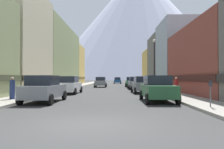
% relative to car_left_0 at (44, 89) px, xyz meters
% --- Properties ---
extents(ground_plane, '(400.00, 400.00, 0.00)m').
position_rel_car_left_0_xyz_m(ground_plane, '(3.80, -7.05, -0.90)').
color(ground_plane, '#383838').
extents(sidewalk_left, '(2.50, 100.00, 0.15)m').
position_rel_car_left_0_xyz_m(sidewalk_left, '(-2.45, 27.95, -0.82)').
color(sidewalk_left, gray).
rests_on(sidewalk_left, ground).
extents(sidewalk_right, '(2.50, 100.00, 0.15)m').
position_rel_car_left_0_xyz_m(sidewalk_right, '(10.05, 27.95, -0.82)').
color(sidewalk_right, gray).
rests_on(sidewalk_right, ground).
extents(storefront_left_2, '(9.48, 12.02, 10.99)m').
position_rel_car_left_0_xyz_m(storefront_left_2, '(-8.29, 21.58, 4.42)').
color(storefront_left_2, '#8C9966').
rests_on(storefront_left_2, ground).
extents(storefront_left_3, '(9.37, 10.08, 11.00)m').
position_rel_car_left_0_xyz_m(storefront_left_3, '(-8.24, 32.67, 4.43)').
color(storefront_left_3, '#8C9966').
rests_on(storefront_left_3, ground).
extents(storefront_left_4, '(9.86, 9.33, 9.72)m').
position_rel_car_left_0_xyz_m(storefront_left_4, '(-8.48, 42.48, 3.80)').
color(storefront_left_4, '#D8B259').
rests_on(storefront_left_4, ground).
extents(storefront_right_2, '(9.71, 8.10, 9.68)m').
position_rel_car_left_0_xyz_m(storefront_right_2, '(16.01, 17.64, 3.78)').
color(storefront_right_2, '#99A5B2').
rests_on(storefront_right_2, ground).
extents(storefront_right_3, '(8.30, 8.68, 9.25)m').
position_rel_car_left_0_xyz_m(storefront_right_3, '(15.30, 26.53, 3.56)').
color(storefront_right_3, '#66605B').
rests_on(storefront_right_3, ground).
extents(storefront_right_4, '(9.84, 8.73, 7.66)m').
position_rel_car_left_0_xyz_m(storefront_right_4, '(16.07, 35.49, 2.79)').
color(storefront_right_4, '#D8B259').
rests_on(storefront_right_4, ground).
extents(car_left_0, '(2.14, 4.44, 1.78)m').
position_rel_car_left_0_xyz_m(car_left_0, '(0.00, 0.00, 0.00)').
color(car_left_0, slate).
rests_on(car_left_0, ground).
extents(car_left_1, '(2.15, 4.44, 1.78)m').
position_rel_car_left_0_xyz_m(car_left_1, '(-0.00, 8.13, 0.00)').
color(car_left_1, silver).
rests_on(car_left_1, ground).
extents(car_right_0, '(2.07, 4.40, 1.78)m').
position_rel_car_left_0_xyz_m(car_right_0, '(7.60, 0.59, 0.00)').
color(car_right_0, '#265933').
rests_on(car_right_0, ground).
extents(car_right_1, '(2.19, 4.46, 1.78)m').
position_rel_car_left_0_xyz_m(car_right_1, '(7.60, 9.23, 0.00)').
color(car_right_1, slate).
rests_on(car_right_1, ground).
extents(car_right_2, '(2.08, 4.41, 1.78)m').
position_rel_car_left_0_xyz_m(car_right_2, '(7.60, 17.29, 0.00)').
color(car_right_2, slate).
rests_on(car_right_2, ground).
extents(car_right_3, '(2.10, 4.42, 1.78)m').
position_rel_car_left_0_xyz_m(car_right_3, '(7.60, 25.23, 0.00)').
color(car_right_3, '#265933').
rests_on(car_right_3, ground).
extents(car_driving_0, '(2.06, 4.40, 1.78)m').
position_rel_car_left_0_xyz_m(car_driving_0, '(5.40, 47.05, 0.00)').
color(car_driving_0, '#19478C').
rests_on(car_driving_0, ground).
extents(car_driving_1, '(2.06, 4.40, 1.78)m').
position_rel_car_left_0_xyz_m(car_driving_1, '(2.20, 24.32, 0.00)').
color(car_driving_1, slate).
rests_on(car_driving_1, ground).
extents(parking_meter_near, '(0.14, 0.10, 1.33)m').
position_rel_car_left_0_xyz_m(parking_meter_near, '(9.55, -3.31, 0.11)').
color(parking_meter_near, '#595960').
rests_on(parking_meter_near, sidewalk_right).
extents(potted_plant_0, '(0.65, 0.65, 0.97)m').
position_rel_car_left_0_xyz_m(potted_plant_0, '(-3.20, 7.38, -0.24)').
color(potted_plant_0, brown).
rests_on(potted_plant_0, sidewalk_left).
extents(pedestrian_0, '(0.36, 0.36, 1.53)m').
position_rel_car_left_0_xyz_m(pedestrian_0, '(-2.45, 0.71, -0.05)').
color(pedestrian_0, navy).
rests_on(pedestrian_0, sidewalk_left).
extents(pedestrian_1, '(0.36, 0.36, 1.56)m').
position_rel_car_left_0_xyz_m(pedestrian_1, '(10.05, 4.83, -0.04)').
color(pedestrian_1, maroon).
rests_on(pedestrian_1, sidewalk_right).
extents(pedestrian_2, '(0.36, 0.36, 1.69)m').
position_rel_car_left_0_xyz_m(pedestrian_2, '(-2.45, 10.31, 0.03)').
color(pedestrian_2, '#333338').
rests_on(pedestrian_2, sidewalk_left).
extents(streetlamp_right, '(0.36, 0.36, 5.86)m').
position_rel_car_left_0_xyz_m(streetlamp_right, '(9.15, 10.62, 3.09)').
color(streetlamp_right, black).
rests_on(streetlamp_right, sidewalk_right).
extents(mountain_backdrop, '(218.42, 218.42, 133.75)m').
position_rel_car_left_0_xyz_m(mountain_backdrop, '(33.46, 252.95, 65.97)').
color(mountain_backdrop, silver).
rests_on(mountain_backdrop, ground).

